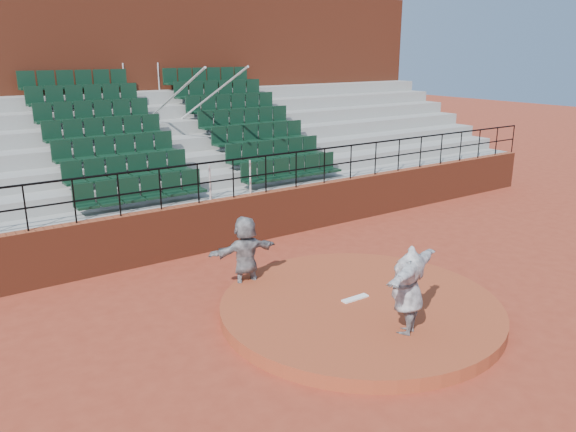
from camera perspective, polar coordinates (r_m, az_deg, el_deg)
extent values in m
plane|color=maroon|center=(11.34, 7.30, -9.77)|extent=(90.00, 90.00, 0.00)
cylinder|color=#973D21|center=(11.29, 7.32, -9.20)|extent=(5.50, 5.50, 0.25)
cube|color=white|center=(11.33, 6.84, -8.31)|extent=(0.60, 0.15, 0.03)
cube|color=maroon|center=(14.92, -5.46, -0.52)|extent=(24.00, 0.30, 1.30)
cylinder|color=black|center=(14.52, -5.64, 5.71)|extent=(24.00, 0.05, 0.05)
cylinder|color=black|center=(14.62, -5.58, 3.79)|extent=(24.00, 0.04, 0.04)
cylinder|color=black|center=(13.04, -25.13, 0.71)|extent=(0.04, 0.04, 1.00)
cylinder|color=black|center=(13.22, -20.89, 1.40)|extent=(0.04, 0.04, 1.00)
cylinder|color=black|center=(13.47, -16.79, 2.06)|extent=(0.04, 0.04, 1.00)
cylinder|color=black|center=(13.79, -12.86, 2.68)|extent=(0.04, 0.04, 1.00)
cylinder|color=black|center=(14.18, -9.11, 3.26)|extent=(0.04, 0.04, 1.00)
cylinder|color=black|center=(14.62, -5.58, 3.79)|extent=(0.04, 0.04, 1.00)
cylinder|color=black|center=(15.12, -2.27, 4.27)|extent=(0.04, 0.04, 1.00)
cylinder|color=black|center=(15.67, 0.83, 4.72)|extent=(0.04, 0.04, 1.00)
cylinder|color=black|center=(16.26, 3.72, 5.11)|extent=(0.04, 0.04, 1.00)
cylinder|color=black|center=(16.88, 6.40, 5.47)|extent=(0.04, 0.04, 1.00)
cylinder|color=black|center=(17.55, 8.88, 5.79)|extent=(0.04, 0.04, 1.00)
cylinder|color=black|center=(18.24, 11.19, 6.08)|extent=(0.04, 0.04, 1.00)
cylinder|color=black|center=(18.96, 13.32, 6.33)|extent=(0.04, 0.04, 1.00)
cylinder|color=black|center=(19.70, 15.30, 6.56)|extent=(0.04, 0.04, 1.00)
cylinder|color=black|center=(20.47, 17.13, 6.77)|extent=(0.04, 0.04, 1.00)
cylinder|color=black|center=(21.26, 18.83, 6.96)|extent=(0.04, 0.04, 1.00)
cylinder|color=black|center=(22.06, 20.41, 7.12)|extent=(0.04, 0.04, 1.00)
cylinder|color=black|center=(22.88, 21.88, 7.27)|extent=(0.04, 0.04, 1.00)
cube|color=gray|center=(15.40, -6.51, -0.01)|extent=(24.00, 0.85, 1.30)
cube|color=black|center=(14.28, -14.64, 2.44)|extent=(3.30, 0.48, 0.72)
cube|color=black|center=(16.30, 0.35, 4.68)|extent=(3.30, 0.48, 0.72)
cube|color=gray|center=(16.08, -7.97, 1.38)|extent=(24.00, 0.85, 1.70)
cube|color=black|center=(14.97, -15.89, 4.55)|extent=(3.30, 0.48, 0.72)
cube|color=black|center=(16.92, -1.30, 6.49)|extent=(3.30, 0.48, 0.72)
cube|color=gray|center=(16.77, -9.31, 2.66)|extent=(24.00, 0.85, 2.10)
cube|color=black|center=(15.70, -17.03, 6.47)|extent=(3.30, 0.48, 0.72)
cube|color=black|center=(17.57, -2.85, 8.16)|extent=(3.30, 0.48, 0.72)
cube|color=gray|center=(17.48, -10.55, 3.83)|extent=(24.00, 0.85, 2.50)
cube|color=black|center=(16.45, -18.08, 8.22)|extent=(3.30, 0.48, 0.72)
cube|color=black|center=(18.24, -4.30, 9.71)|extent=(3.30, 0.48, 0.72)
cube|color=gray|center=(18.20, -11.70, 4.91)|extent=(24.00, 0.85, 2.90)
cube|color=black|center=(17.21, -19.05, 9.81)|extent=(3.30, 0.48, 0.72)
cube|color=black|center=(18.93, -5.66, 11.14)|extent=(3.30, 0.48, 0.72)
cube|color=gray|center=(18.94, -12.76, 5.90)|extent=(24.00, 0.85, 3.30)
cube|color=black|center=(17.99, -19.94, 11.27)|extent=(3.30, 0.48, 0.72)
cube|color=black|center=(19.64, -6.93, 12.46)|extent=(3.30, 0.48, 0.72)
cube|color=gray|center=(19.69, -13.74, 6.82)|extent=(24.00, 0.85, 3.70)
cube|color=black|center=(18.79, -20.76, 12.59)|extent=(3.30, 0.48, 0.72)
cube|color=black|center=(20.37, -8.12, 13.69)|extent=(3.30, 0.48, 0.72)
cylinder|color=silver|center=(16.92, -12.82, 10.67)|extent=(0.06, 5.97, 2.46)
cylinder|color=silver|center=(17.40, -9.10, 11.02)|extent=(0.06, 5.97, 2.46)
cube|color=maroon|center=(21.30, -15.98, 11.97)|extent=(24.00, 3.00, 7.10)
imported|color=black|center=(9.89, 12.05, -7.36)|extent=(2.03, 1.27, 1.61)
imported|color=black|center=(11.95, -4.36, -3.89)|extent=(1.59, 0.61, 1.68)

